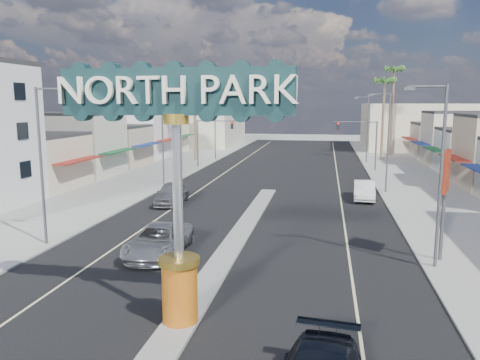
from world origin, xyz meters
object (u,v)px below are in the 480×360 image
at_px(palm_right_far, 394,75).
at_px(streetlight_l_mid, 164,135).
at_px(streetlight_l_near, 43,158).
at_px(bank_pylon_sign, 446,178).
at_px(traffic_signal_right, 361,136).
at_px(gateway_sign, 177,167).
at_px(traffic_signal_left, 211,134).
at_px(car_parked_right, 364,190).
at_px(suv_left, 159,240).
at_px(streetlight_r_far, 366,126).
at_px(palm_left_far, 194,78).
at_px(streetlight_r_mid, 386,138).
at_px(palm_right_mid, 385,85).
at_px(car_parked_left, 172,193).
at_px(streetlight_l_far, 216,125).
at_px(streetlight_r_near, 438,168).

bearing_deg(palm_right_far, streetlight_l_mid, -128.48).
xyz_separation_m(streetlight_l_near, bank_pylon_sign, (21.52, 1.14, -0.64)).
bearing_deg(streetlight_l_mid, bank_pylon_sign, -41.23).
bearing_deg(traffic_signal_right, gateway_sign, -102.33).
bearing_deg(traffic_signal_left, car_parked_right, -44.37).
distance_m(suv_left, bank_pylon_sign, 15.22).
height_order(gateway_sign, bank_pylon_sign, gateway_sign).
relative_size(streetlight_l_near, streetlight_r_far, 1.00).
relative_size(palm_left_far, suv_left, 2.25).
xyz_separation_m(streetlight_r_mid, palm_right_mid, (2.57, 26.00, 5.54)).
bearing_deg(traffic_signal_left, car_parked_left, -84.56).
xyz_separation_m(gateway_sign, traffic_signal_right, (9.18, 42.02, -1.65)).
bearing_deg(traffic_signal_right, palm_right_mid, 72.37).
distance_m(gateway_sign, streetlight_l_far, 51.10).
bearing_deg(streetlight_l_far, traffic_signal_right, -22.20).
relative_size(streetlight_l_mid, streetlight_r_far, 1.00).
relative_size(streetlight_r_far, palm_right_mid, 0.74).
height_order(gateway_sign, palm_right_far, palm_right_far).
distance_m(streetlight_r_far, bank_pylon_sign, 40.87).
distance_m(palm_left_far, suv_left, 42.82).
bearing_deg(streetlight_l_far, palm_left_far, -142.08).
relative_size(traffic_signal_right, car_parked_left, 1.15).
xyz_separation_m(palm_left_far, palm_right_mid, (26.00, 6.00, -0.90)).
bearing_deg(streetlight_r_far, palm_right_far, 65.45).
relative_size(traffic_signal_left, streetlight_r_far, 0.67).
height_order(streetlight_l_far, palm_right_mid, palm_right_mid).
xyz_separation_m(streetlight_r_mid, palm_left_far, (-23.43, 20.00, 6.43)).
distance_m(traffic_signal_left, suv_left, 35.00).
distance_m(streetlight_r_mid, car_parked_left, 19.68).
distance_m(streetlight_l_near, streetlight_r_far, 46.90).
height_order(gateway_sign, suv_left, gateway_sign).
bearing_deg(streetlight_l_near, palm_right_mid, 63.01).
height_order(streetlight_l_near, suv_left, streetlight_l_near).
bearing_deg(car_parked_right, palm_right_far, 82.17).
bearing_deg(streetlight_r_near, streetlight_r_far, 90.00).
relative_size(streetlight_r_near, car_parked_left, 1.73).
distance_m(palm_left_far, palm_right_far, 30.48).
relative_size(streetlight_l_near, palm_right_far, 0.64).
distance_m(palm_right_mid, car_parked_right, 31.17).
relative_size(streetlight_r_mid, palm_left_far, 0.69).
distance_m(traffic_signal_left, streetlight_l_near, 34.03).
bearing_deg(palm_right_far, streetlight_l_near, -116.06).
height_order(streetlight_l_near, palm_right_far, palm_right_far).
distance_m(streetlight_l_near, streetlight_l_far, 42.00).
bearing_deg(traffic_signal_left, palm_right_mid, 28.42).
xyz_separation_m(streetlight_r_far, suv_left, (-14.06, -42.39, -4.26)).
height_order(suv_left, car_parked_left, car_parked_left).
xyz_separation_m(streetlight_r_mid, streetlight_r_far, (0.00, 22.00, 0.00)).
distance_m(traffic_signal_left, traffic_signal_right, 18.37).
xyz_separation_m(car_parked_right, bank_pylon_sign, (2.65, -15.62, 3.62)).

